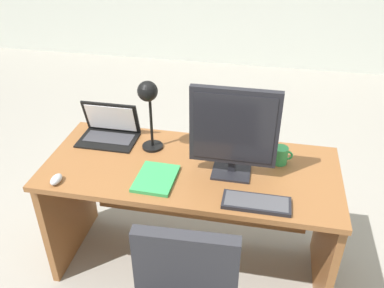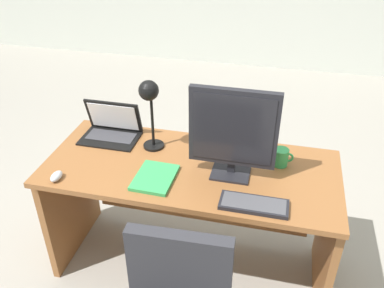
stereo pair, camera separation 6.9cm
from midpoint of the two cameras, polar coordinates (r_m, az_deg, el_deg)
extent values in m
plane|color=gray|center=(3.86, 3.73, 0.38)|extent=(12.00, 12.00, 0.00)
cube|color=brown|center=(2.22, -1.07, -3.44)|extent=(1.59, 0.69, 0.03)
cube|color=brown|center=(2.69, -17.49, -7.95)|extent=(0.04, 0.61, 0.72)
cube|color=brown|center=(2.45, 17.43, -12.53)|extent=(0.04, 0.61, 0.72)
cube|color=brown|center=(2.62, 0.20, -6.27)|extent=(1.40, 0.02, 0.51)
cube|color=black|center=(2.16, 4.57, -3.95)|extent=(0.20, 0.16, 0.01)
cube|color=black|center=(2.15, 4.65, -3.01)|extent=(0.04, 0.02, 0.06)
cube|color=black|center=(2.01, 4.90, 2.35)|extent=(0.44, 0.04, 0.41)
cube|color=black|center=(1.99, 4.83, 2.07)|extent=(0.40, 0.00, 0.36)
cube|color=black|center=(2.48, -12.43, 0.55)|extent=(0.34, 0.23, 0.01)
cube|color=#38383D|center=(2.49, -12.31, 0.87)|extent=(0.29, 0.12, 0.00)
cube|color=black|center=(2.50, -12.00, 3.68)|extent=(0.34, 0.07, 0.21)
cube|color=white|center=(2.49, -12.08, 3.55)|extent=(0.30, 0.05, 0.18)
cube|color=black|center=(1.97, 7.97, -8.17)|extent=(0.32, 0.13, 0.02)
cube|color=#47474C|center=(1.96, 7.99, -7.92)|extent=(0.30, 0.11, 0.00)
ellipsoid|color=#B7BABF|center=(2.20, -19.30, -4.69)|extent=(0.05, 0.09, 0.04)
cylinder|color=black|center=(2.37, -6.35, -0.32)|extent=(0.12, 0.12, 0.01)
cylinder|color=black|center=(2.29, -6.59, 3.16)|extent=(0.02, 0.02, 0.31)
sphere|color=black|center=(2.18, -7.14, 7.33)|extent=(0.11, 0.11, 0.11)
cube|color=green|center=(2.11, -6.00, -4.80)|extent=(0.20, 0.26, 0.02)
cylinder|color=green|center=(2.25, 11.35, -1.57)|extent=(0.08, 0.08, 0.10)
torus|color=green|center=(2.25, 12.39, -1.57)|extent=(0.06, 0.01, 0.06)
cube|color=#2D2D33|center=(1.77, -2.06, -17.36)|extent=(0.44, 0.08, 0.41)
camera|label=1|loc=(0.03, -90.92, -0.58)|focal=38.19mm
camera|label=2|loc=(0.03, 89.08, 0.58)|focal=38.19mm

